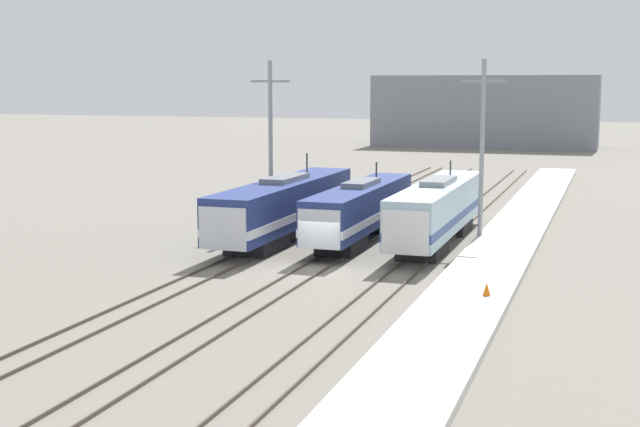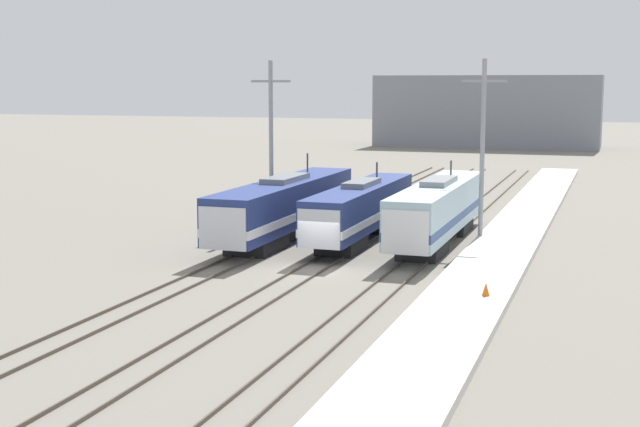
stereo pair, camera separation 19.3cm
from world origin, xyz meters
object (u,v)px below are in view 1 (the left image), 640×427
Objects in this scene: catenary_tower_left at (271,142)px; catenary_tower_right at (482,147)px; traffic_cone at (487,289)px; locomotive_far_left at (283,207)px; locomotive_far_right at (437,211)px; locomotive_center at (359,210)px.

catenary_tower_left is 1.00× the size of catenary_tower_right.
catenary_tower_right reaches higher than traffic_cone.
traffic_cone is at bearing -41.00° from locomotive_far_left.
locomotive_far_left reaches higher than locomotive_far_right.
catenary_tower_left reaches higher than locomotive_center.
locomotive_far_left is 1.69× the size of catenary_tower_left.
locomotive_far_left is at bearing -57.43° from catenary_tower_left.
catenary_tower_left reaches higher than locomotive_far_left.
locomotive_center is 1.48× the size of catenary_tower_right.
locomotive_far_right is at bearing 109.85° from traffic_cone.
locomotive_far_left is 20.02m from traffic_cone.
locomotive_far_left is 32.14× the size of traffic_cone.
locomotive_far_right is 1.59× the size of catenary_tower_right.
traffic_cone is (17.20, -16.44, -5.41)m from catenary_tower_left.
locomotive_center is 8.54m from catenary_tower_left.
locomotive_far_left is 13.38m from catenary_tower_right.
locomotive_center is at bearing -161.28° from catenary_tower_right.
locomotive_far_right reaches higher than traffic_cone.
catenary_tower_right is at bearing 39.91° from locomotive_far_right.
catenary_tower_right is 19.02× the size of traffic_cone.
catenary_tower_right is (12.33, 3.33, 3.98)m from locomotive_far_left.
locomotive_center is 1.48× the size of catenary_tower_left.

